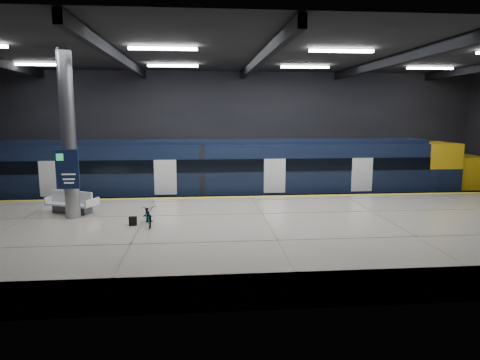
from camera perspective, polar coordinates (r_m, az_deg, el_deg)
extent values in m
plane|color=black|center=(20.02, 2.47, -6.87)|extent=(30.00, 30.00, 0.00)
cube|color=black|center=(27.26, 0.28, 5.87)|extent=(30.00, 0.10, 8.00)
cube|color=black|center=(11.48, 7.92, 1.63)|extent=(30.00, 0.10, 8.00)
cube|color=black|center=(19.44, 2.64, 16.46)|extent=(30.00, 16.00, 0.10)
cube|color=black|center=(19.53, -15.77, 15.37)|extent=(0.25, 16.00, 0.40)
cube|color=black|center=(19.41, 2.63, 15.73)|extent=(0.25, 16.00, 0.40)
cube|color=black|center=(21.07, 19.59, 14.70)|extent=(0.25, 16.00, 0.40)
cube|color=white|center=(17.33, -10.23, 16.87)|extent=(2.60, 0.18, 0.10)
cube|color=white|center=(18.15, 13.37, 16.40)|extent=(2.60, 0.18, 0.10)
cube|color=white|center=(24.70, -25.84, 13.71)|extent=(2.60, 0.18, 0.10)
cube|color=white|center=(23.27, -8.92, 14.82)|extent=(2.60, 0.18, 0.10)
cube|color=white|center=(23.89, 8.67, 14.67)|extent=(2.60, 0.18, 0.10)
cube|color=white|center=(26.42, 24.01, 13.45)|extent=(2.60, 0.18, 0.10)
cube|color=#BAAD9D|center=(17.49, 3.58, -7.34)|extent=(30.00, 11.00, 1.10)
cube|color=gold|center=(22.42, 1.56, -2.25)|extent=(30.00, 0.40, 0.01)
cube|color=gray|center=(24.61, 0.99, -3.68)|extent=(30.00, 0.08, 0.16)
cube|color=gray|center=(26.01, 0.65, -2.99)|extent=(30.00, 0.08, 0.16)
cube|color=black|center=(25.10, -2.73, -2.34)|extent=(24.00, 2.58, 0.80)
cube|color=black|center=(24.81, -2.76, 1.68)|extent=(24.00, 2.80, 2.75)
cube|color=black|center=(24.67, -2.78, 5.13)|extent=(24.00, 2.30, 0.24)
cube|color=black|center=(23.38, -2.61, 1.92)|extent=(24.00, 0.04, 0.70)
cube|color=white|center=(23.78, 4.64, 0.56)|extent=(1.20, 0.05, 1.90)
cube|color=yellow|center=(28.49, 24.38, 1.83)|extent=(2.00, 2.80, 2.75)
ellipsoid|color=yellow|center=(29.91, 28.66, 0.91)|extent=(3.60, 2.52, 1.90)
cube|color=black|center=(28.62, 24.93, 2.18)|extent=(1.60, 2.38, 0.80)
cube|color=#595B60|center=(20.21, -21.45, -3.65)|extent=(1.79, 1.20, 0.32)
cube|color=white|center=(20.16, -21.49, -2.97)|extent=(2.34, 1.71, 0.09)
cube|color=white|center=(20.10, -21.54, -2.13)|extent=(2.00, 0.96, 0.54)
cube|color=white|center=(20.84, -23.76, -2.37)|extent=(0.43, 0.86, 0.32)
cube|color=white|center=(19.46, -19.10, -2.86)|extent=(0.43, 0.86, 0.32)
imported|color=#99999E|center=(17.13, -12.13, -4.54)|extent=(0.89, 1.67, 0.83)
cube|color=black|center=(17.27, -14.09, -5.32)|extent=(0.31, 0.19, 0.35)
cylinder|color=#9EA0A5|center=(18.90, -21.90, 5.57)|extent=(0.60, 0.60, 6.90)
cube|color=#0F1838|center=(18.62, -22.03, 1.34)|extent=(0.90, 0.12, 1.60)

